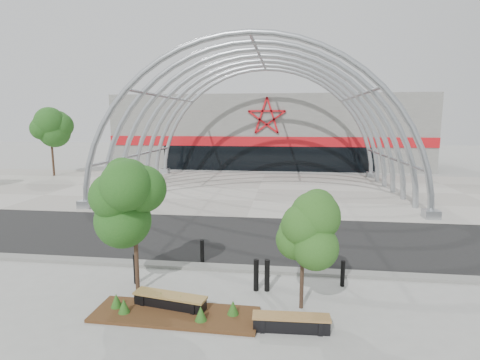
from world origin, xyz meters
TOP-DOWN VIEW (x-y plane):
  - ground at (0.00, 0.00)m, footprint 140.00×140.00m
  - road at (0.00, 3.50)m, footprint 140.00×7.00m
  - forecourt at (0.00, 15.50)m, footprint 60.00×17.00m
  - kerb at (0.00, -0.25)m, footprint 60.00×0.50m
  - arena_building at (0.00, 33.45)m, footprint 34.00×15.24m
  - vault_canopy at (0.00, 15.50)m, footprint 20.80×15.80m
  - planting_bed at (-0.90, -3.62)m, footprint 4.62×1.51m
  - street_tree_0 at (-2.45, -2.33)m, footprint 1.77×1.77m
  - street_tree_1 at (2.63, -2.74)m, footprint 1.40×1.40m
  - bench_0 at (-1.09, -3.30)m, footprint 2.21×0.86m
  - bench_1 at (2.33, -3.96)m, footprint 2.00×0.51m
  - bollard_0 at (-2.74, -1.76)m, footprint 0.16×0.16m
  - bollard_1 at (-0.96, 0.22)m, footprint 0.14×0.14m
  - bollard_2 at (1.25, -1.79)m, footprint 0.16×0.16m
  - bollard_3 at (1.59, -1.77)m, footprint 0.17×0.17m
  - bollard_4 at (4.01, -1.13)m, footprint 0.14×0.14m
  - bg_tree_0 at (-20.00, 20.00)m, footprint 3.00×3.00m

SIDE VIEW (x-z plane):
  - ground at x=0.00m, z-range 0.00..0.00m
  - road at x=0.00m, z-range 0.00..0.02m
  - vault_canopy at x=0.00m, z-range -10.16..10.20m
  - forecourt at x=0.00m, z-range 0.00..0.04m
  - kerb at x=0.00m, z-range 0.00..0.12m
  - planting_bed at x=-0.90m, z-range -0.13..0.36m
  - bench_1 at x=2.33m, z-range -0.01..0.41m
  - bench_0 at x=-1.09m, z-range -0.01..0.45m
  - bollard_4 at x=4.01m, z-range 0.00..0.86m
  - bollard_1 at x=-0.96m, z-range 0.00..0.90m
  - bollard_0 at x=-2.74m, z-range 0.00..1.00m
  - bollard_2 at x=1.25m, z-range 0.00..1.03m
  - bollard_3 at x=1.59m, z-range 0.00..1.03m
  - street_tree_1 at x=2.63m, z-range 0.72..4.03m
  - street_tree_0 at x=-2.45m, z-range 0.88..4.92m
  - arena_building at x=0.00m, z-range -0.01..7.99m
  - bg_tree_0 at x=-20.00m, z-range 1.41..7.86m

